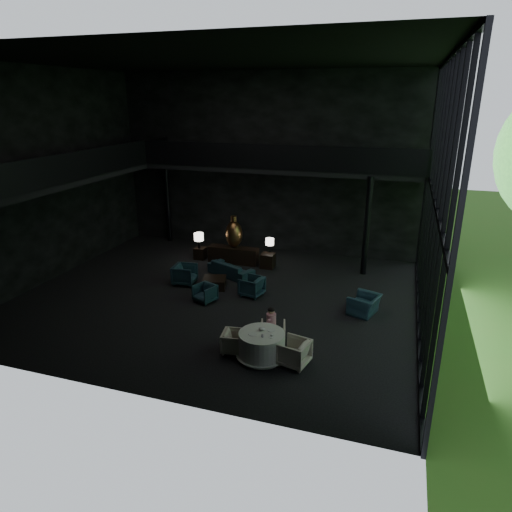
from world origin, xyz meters
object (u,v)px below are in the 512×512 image
(table_lamp_left, at_px, (199,237))
(sofa, at_px, (231,267))
(console, at_px, (233,255))
(side_table_right, at_px, (268,261))
(child, at_px, (271,317))
(dining_chair_north, at_px, (273,333))
(lounge_armchair_east, at_px, (252,285))
(bronze_urn, at_px, (234,234))
(table_lamp_right, at_px, (270,242))
(side_table_left, at_px, (200,253))
(lounge_armchair_west, at_px, (185,273))
(lounge_armchair_south, at_px, (205,293))
(dining_table, at_px, (262,347))
(dining_chair_east, at_px, (294,351))
(dining_chair_west, at_px, (235,342))
(coffee_table, at_px, (214,283))
(window_armchair, at_px, (365,302))

(table_lamp_left, height_order, sofa, table_lamp_left)
(console, height_order, side_table_right, console)
(child, bearing_deg, dining_chair_north, 120.27)
(lounge_armchair_east, bearing_deg, console, -136.46)
(bronze_urn, xyz_separation_m, table_lamp_right, (1.60, 0.07, -0.25))
(side_table_left, xyz_separation_m, child, (5.05, -6.01, 0.50))
(side_table_right, bearing_deg, child, -72.49)
(lounge_armchair_east, height_order, child, child)
(side_table_right, bearing_deg, lounge_armchair_west, -133.30)
(lounge_armchair_south, height_order, dining_chair_north, dining_chair_north)
(lounge_armchair_west, height_order, child, child)
(side_table_left, relative_size, table_lamp_left, 0.75)
(dining_table, distance_m, dining_chair_north, 0.81)
(console, xyz_separation_m, table_lamp_right, (1.60, 0.17, 0.69))
(lounge_armchair_east, bearing_deg, side_table_left, -119.59)
(table_lamp_right, xyz_separation_m, child, (1.85, -6.15, -0.29))
(side_table_left, bearing_deg, dining_chair_east, -49.76)
(dining_chair_west, xyz_separation_m, child, (0.80, 0.96, 0.45))
(side_table_right, xyz_separation_m, coffee_table, (-1.32, -2.71, -0.12))
(console, xyz_separation_m, side_table_left, (-1.60, 0.03, -0.09))
(side_table_right, relative_size, lounge_armchair_east, 0.77)
(dining_chair_east, xyz_separation_m, dining_chair_west, (-1.75, 0.12, -0.09))
(side_table_right, distance_m, lounge_armchair_east, 2.98)
(bronze_urn, xyz_separation_m, dining_chair_east, (4.40, -7.17, -0.89))
(side_table_right, relative_size, sofa, 0.32)
(table_lamp_right, height_order, child, table_lamp_right)
(console, distance_m, child, 6.92)
(side_table_left, xyz_separation_m, dining_chair_north, (5.17, -6.21, 0.08))
(bronze_urn, xyz_separation_m, child, (3.45, -6.09, -0.54))
(table_lamp_right, distance_m, dining_chair_east, 7.78)
(console, height_order, dining_chair_west, console)
(dining_chair_north, bearing_deg, table_lamp_right, -87.76)
(table_lamp_right, bearing_deg, dining_chair_west, -81.58)
(side_table_left, height_order, dining_chair_west, dining_chair_west)
(side_table_right, bearing_deg, dining_chair_east, -68.05)
(bronze_urn, height_order, side_table_right, bronze_urn)
(side_table_right, relative_size, window_armchair, 0.64)
(side_table_left, height_order, side_table_right, side_table_right)
(lounge_armchair_west, xyz_separation_m, coffee_table, (1.24, 0.00, -0.27))
(dining_chair_west, bearing_deg, dining_chair_north, -57.60)
(window_armchair, relative_size, coffee_table, 1.13)
(side_table_right, height_order, dining_chair_north, dining_chair_north)
(side_table_right, height_order, window_armchair, window_armchair)
(sofa, relative_size, lounge_armchair_south, 3.07)
(side_table_left, distance_m, dining_chair_north, 8.08)
(side_table_right, bearing_deg, console, 176.11)
(side_table_left, distance_m, dining_chair_west, 8.17)
(lounge_armchair_south, bearing_deg, side_table_right, 95.97)
(lounge_armchair_west, relative_size, lounge_armchair_east, 1.16)
(sofa, height_order, coffee_table, sofa)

